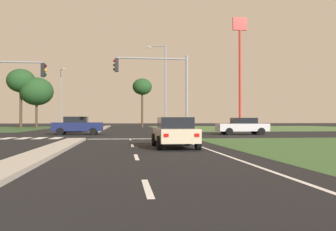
% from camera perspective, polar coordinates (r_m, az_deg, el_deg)
% --- Properties ---
extents(ground_plane, '(200.00, 200.00, 0.00)m').
position_cam_1_polar(ground_plane, '(32.90, -12.26, -2.98)').
color(ground_plane, black).
extents(grass_verge_far_right, '(35.00, 35.00, 0.01)m').
position_cam_1_polar(grass_verge_far_right, '(61.51, 14.47, -1.87)').
color(grass_verge_far_right, '#476B38').
rests_on(grass_verge_far_right, ground).
extents(median_island_near, '(1.20, 22.00, 0.14)m').
position_cam_1_polar(median_island_near, '(14.12, -19.42, -5.81)').
color(median_island_near, '#ADA89E').
rests_on(median_island_near, ground).
extents(median_island_far, '(1.20, 36.00, 0.14)m').
position_cam_1_polar(median_island_far, '(57.83, -9.98, -1.90)').
color(median_island_far, gray).
rests_on(median_island_far, ground).
extents(lane_dash_near, '(0.14, 2.00, 0.01)m').
position_cam_1_polar(lane_dash_near, '(7.36, -3.24, -11.17)').
color(lane_dash_near, silver).
rests_on(lane_dash_near, ground).
extents(lane_dash_second, '(0.14, 2.00, 0.01)m').
position_cam_1_polar(lane_dash_second, '(13.30, -4.93, -6.45)').
color(lane_dash_second, silver).
rests_on(lane_dash_second, ground).
extents(lane_dash_third, '(0.14, 2.00, 0.01)m').
position_cam_1_polar(lane_dash_third, '(19.28, -5.57, -4.64)').
color(lane_dash_third, silver).
rests_on(lane_dash_third, ground).
extents(lane_dash_fourth, '(0.14, 2.00, 0.01)m').
position_cam_1_polar(lane_dash_fourth, '(25.26, -5.90, -3.69)').
color(lane_dash_fourth, silver).
rests_on(lane_dash_fourth, ground).
extents(edge_line_right, '(0.14, 24.00, 0.01)m').
position_cam_1_polar(edge_line_right, '(15.28, 7.58, -5.69)').
color(edge_line_right, silver).
rests_on(edge_line_right, ground).
extents(stop_bar_near, '(6.40, 0.50, 0.01)m').
position_cam_1_polar(stop_bar_near, '(25.78, -5.26, -3.63)').
color(stop_bar_near, silver).
rests_on(stop_bar_near, ground).
extents(crosswalk_bar_second, '(0.70, 2.80, 0.01)m').
position_cam_1_polar(crosswalk_bar_second, '(28.79, -23.72, -3.26)').
color(crosswalk_bar_second, silver).
rests_on(crosswalk_bar_second, ground).
extents(crosswalk_bar_third, '(0.70, 2.80, 0.01)m').
position_cam_1_polar(crosswalk_bar_third, '(28.48, -21.50, -3.30)').
color(crosswalk_bar_third, silver).
rests_on(crosswalk_bar_third, ground).
extents(crosswalk_bar_fourth, '(0.70, 2.80, 0.01)m').
position_cam_1_polar(crosswalk_bar_fourth, '(28.21, -19.23, -3.34)').
color(crosswalk_bar_fourth, silver).
rests_on(crosswalk_bar_fourth, ground).
extents(crosswalk_bar_fifth, '(0.70, 2.80, 0.01)m').
position_cam_1_polar(crosswalk_bar_fifth, '(27.99, -16.93, -3.37)').
color(crosswalk_bar_fifth, silver).
rests_on(crosswalk_bar_fifth, ground).
extents(car_silver_near, '(4.58, 1.99, 1.51)m').
position_cam_1_polar(car_silver_near, '(33.65, 11.49, -1.61)').
color(car_silver_near, '#B7B7BC').
rests_on(car_silver_near, ground).
extents(car_black_second, '(2.09, 4.14, 1.57)m').
position_cam_1_polar(car_black_second, '(41.74, -14.46, -1.37)').
color(car_black_second, black).
rests_on(car_black_second, ground).
extents(car_navy_third, '(4.46, 1.99, 1.62)m').
position_cam_1_polar(car_navy_third, '(34.04, -13.87, -1.51)').
color(car_navy_third, '#161E47').
rests_on(car_navy_third, ground).
extents(car_beige_fourth, '(1.95, 4.36, 1.46)m').
position_cam_1_polar(car_beige_fourth, '(17.64, 1.04, -2.59)').
color(car_beige_fourth, '#BCAD8E').
rests_on(car_beige_fourth, ground).
extents(traffic_signal_near_right, '(5.38, 0.32, 5.98)m').
position_cam_1_polar(traffic_signal_near_right, '(26.42, -1.15, 5.44)').
color(traffic_signal_near_right, gray).
rests_on(traffic_signal_near_right, ground).
extents(street_lamp_third, '(2.28, 0.76, 10.26)m').
position_cam_1_polar(street_lamp_third, '(44.02, -0.60, 5.01)').
color(street_lamp_third, gray).
rests_on(street_lamp_third, ground).
extents(street_lamp_fourth, '(1.24, 2.39, 10.34)m').
position_cam_1_polar(street_lamp_fourth, '(68.21, -16.27, 3.09)').
color(street_lamp_fourth, gray).
rests_on(street_lamp_fourth, ground).
extents(fastfood_pole_sign, '(1.80, 0.40, 14.32)m').
position_cam_1_polar(fastfood_pole_sign, '(48.25, 11.07, 9.95)').
color(fastfood_pole_sign, red).
rests_on(fastfood_pole_sign, ground).
extents(treeline_second, '(4.53, 4.53, 9.62)m').
position_cam_1_polar(treeline_second, '(64.67, -21.85, 4.98)').
color(treeline_second, '#423323').
rests_on(treeline_second, ground).
extents(treeline_third, '(5.44, 5.44, 8.32)m').
position_cam_1_polar(treeline_third, '(64.39, -19.72, 3.53)').
color(treeline_third, '#423323').
rests_on(treeline_third, ground).
extents(treeline_fourth, '(3.35, 3.35, 8.48)m').
position_cam_1_polar(treeline_fourth, '(63.84, -4.02, 4.41)').
color(treeline_fourth, '#423323').
rests_on(treeline_fourth, ground).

